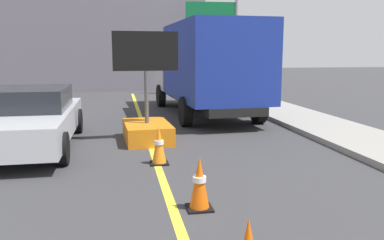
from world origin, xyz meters
name	(u,v)px	position (x,y,z in m)	size (l,w,h in m)	color
arrow_board_trailer	(147,122)	(-0.04, 12.13, 0.48)	(1.60, 1.86, 2.70)	orange
box_truck	(206,66)	(2.31, 15.97, 1.74)	(2.93, 7.43, 3.15)	black
pickup_car	(28,118)	(-2.80, 11.90, 0.70)	(2.16, 4.98, 1.38)	silver
highway_guide_sign	(222,29)	(4.69, 22.89, 3.42)	(2.79, 0.26, 5.00)	gray
far_building_block	(72,20)	(-3.59, 29.92, 4.35)	(15.87, 9.02, 8.69)	slate
traffic_cone_mid_lane	(199,183)	(0.37, 7.53, 0.38)	(0.36, 0.36, 0.77)	black
traffic_cone_far_lane	(159,145)	(0.04, 9.94, 0.38)	(0.36, 0.36, 0.78)	black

